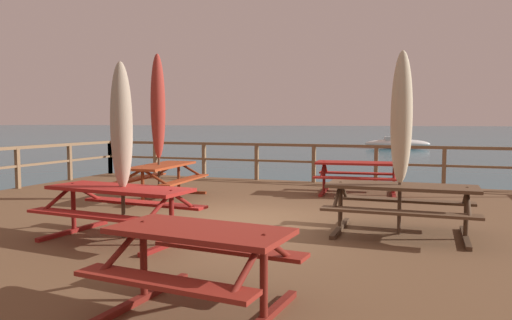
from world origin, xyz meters
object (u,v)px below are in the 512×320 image
object	(u,v)px
picnic_table_mid_left	(120,200)
sailboat_distant	(397,143)
picnic_table_front_right	(358,171)
patio_umbrella_tall_back_right	(121,127)
patio_umbrella_tall_mid_left	(158,107)
patio_umbrella_short_mid	(401,118)
picnic_table_mid_centre	(200,252)
picnic_table_back_right	(162,174)
picnic_table_mid_right	(401,198)

from	to	relation	value
picnic_table_mid_left	sailboat_distant	distance (m)	41.92
picnic_table_front_right	patio_umbrella_tall_back_right	bearing A→B (deg)	-115.89
patio_umbrella_tall_mid_left	picnic_table_mid_left	bearing A→B (deg)	-67.74
picnic_table_front_right	patio_umbrella_tall_back_right	world-z (taller)	patio_umbrella_tall_back_right
patio_umbrella_short_mid	patio_umbrella_tall_mid_left	world-z (taller)	patio_umbrella_tall_mid_left
picnic_table_mid_centre	patio_umbrella_tall_back_right	xyz separation A→B (m)	(-2.32, 2.13, 1.10)
picnic_table_back_right	picnic_table_mid_centre	bearing A→B (deg)	-56.33
picnic_table_mid_centre	patio_umbrella_tall_mid_left	distance (m)	6.80
picnic_table_mid_left	picnic_table_mid_right	world-z (taller)	same
patio_umbrella_tall_mid_left	picnic_table_front_right	bearing A→B (deg)	28.05
picnic_table_back_right	patio_umbrella_tall_mid_left	world-z (taller)	patio_umbrella_tall_mid_left
picnic_table_front_right	sailboat_distant	distance (m)	36.32
picnic_table_mid_left	patio_umbrella_tall_mid_left	world-z (taller)	patio_umbrella_tall_mid_left
picnic_table_back_right	patio_umbrella_tall_back_right	world-z (taller)	patio_umbrella_tall_back_right
sailboat_distant	picnic_table_mid_left	bearing A→B (deg)	-91.97
picnic_table_mid_centre	patio_umbrella_tall_back_right	distance (m)	3.34
picnic_table_front_right	patio_umbrella_tall_back_right	distance (m)	6.25
picnic_table_mid_left	picnic_table_front_right	xyz separation A→B (m)	(2.70, 5.60, -0.01)
picnic_table_back_right	sailboat_distant	distance (m)	38.56
patio_umbrella_tall_back_right	patio_umbrella_short_mid	size ratio (longest dim) A/B	0.93
picnic_table_mid_centre	patio_umbrella_tall_back_right	size ratio (longest dim) A/B	0.67
patio_umbrella_tall_back_right	picnic_table_mid_left	bearing A→B (deg)	-103.35
picnic_table_front_right	picnic_table_mid_right	bearing A→B (deg)	-73.46
picnic_table_mid_left	sailboat_distant	size ratio (longest dim) A/B	0.30
picnic_table_mid_left	picnic_table_back_right	xyz separation A→B (m)	(-1.34, 3.44, -0.00)
picnic_table_mid_left	patio_umbrella_tall_mid_left	xyz separation A→B (m)	(-1.40, 3.42, 1.47)
picnic_table_front_right	patio_umbrella_short_mid	xyz separation A→B (m)	(1.15, -3.94, 1.21)
picnic_table_front_right	picnic_table_mid_centre	size ratio (longest dim) A/B	1.20
picnic_table_front_right	picnic_table_mid_centre	distance (m)	7.68
picnic_table_mid_left	patio_umbrella_tall_back_right	size ratio (longest dim) A/B	0.89
patio_umbrella_tall_back_right	patio_umbrella_tall_mid_left	distance (m)	3.66
picnic_table_back_right	picnic_table_front_right	world-z (taller)	same
picnic_table_mid_left	patio_umbrella_short_mid	world-z (taller)	patio_umbrella_short_mid
patio_umbrella_tall_mid_left	picnic_table_mid_right	bearing A→B (deg)	-18.53
patio_umbrella_short_mid	patio_umbrella_tall_mid_left	size ratio (longest dim) A/B	0.87
patio_umbrella_tall_mid_left	sailboat_distant	xyz separation A→B (m)	(2.84, 38.47, -2.36)
picnic_table_mid_left	sailboat_distant	bearing A→B (deg)	88.03
picnic_table_mid_centre	patio_umbrella_tall_mid_left	bearing A→B (deg)	124.22
picnic_table_back_right	sailboat_distant	world-z (taller)	sailboat_distant
patio_umbrella_tall_mid_left	patio_umbrella_tall_back_right	bearing A→B (deg)	-67.13
picnic_table_mid_right	patio_umbrella_short_mid	world-z (taller)	patio_umbrella_short_mid
patio_umbrella_tall_back_right	sailboat_distant	size ratio (longest dim) A/B	0.34
sailboat_distant	picnic_table_mid_right	bearing A→B (deg)	-86.54
picnic_table_back_right	picnic_table_front_right	size ratio (longest dim) A/B	1.05
picnic_table_mid_right	picnic_table_mid_centre	distance (m)	4.03
picnic_table_mid_centre	patio_umbrella_short_mid	world-z (taller)	patio_umbrella_short_mid
picnic_table_mid_centre	sailboat_distant	xyz separation A→B (m)	(-0.89, 43.96, -0.87)
picnic_table_mid_centre	patio_umbrella_tall_mid_left	world-z (taller)	patio_umbrella_tall_mid_left
picnic_table_mid_right	sailboat_distant	size ratio (longest dim) A/B	0.28
picnic_table_mid_right	picnic_table_mid_left	bearing A→B (deg)	-156.96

